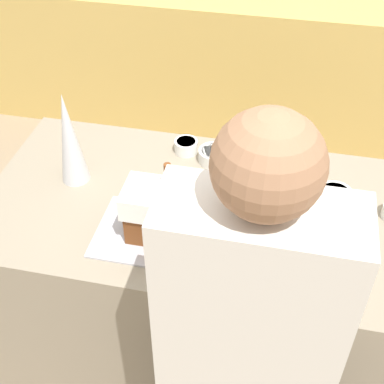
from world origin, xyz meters
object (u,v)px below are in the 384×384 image
object	(u,v)px
gingerbread_house	(154,211)
person	(244,368)
decorative_tree	(69,139)
candy_bowl_center_rear	(335,195)
baking_tray	(155,234)
candy_bowl_near_tray_right	(214,155)
candy_bowl_far_right	(186,146)

from	to	relation	value
gingerbread_house	person	distance (m)	0.60
decorative_tree	candy_bowl_center_rear	bearing A→B (deg)	4.87
person	decorative_tree	bearing A→B (deg)	138.17
baking_tray	decorative_tree	xyz separation A→B (m)	(-0.39, 0.24, 0.19)
candy_bowl_near_tray_right	gingerbread_house	bearing A→B (deg)	-105.36
baking_tray	decorative_tree	distance (m)	0.49
gingerbread_house	candy_bowl_near_tray_right	world-z (taller)	gingerbread_house
gingerbread_house	decorative_tree	size ratio (longest dim) A/B	0.77
person	candy_bowl_far_right	bearing A→B (deg)	111.72
decorative_tree	candy_bowl_center_rear	distance (m)	1.03
baking_tray	candy_bowl_center_rear	distance (m)	0.70
person	candy_bowl_near_tray_right	bearing A→B (deg)	105.56
gingerbread_house	candy_bowl_far_right	world-z (taller)	gingerbread_house
baking_tray	candy_bowl_center_rear	world-z (taller)	candy_bowl_center_rear
candy_bowl_near_tray_right	person	xyz separation A→B (m)	(0.25, -0.91, -0.03)
gingerbread_house	person	xyz separation A→B (m)	(0.38, -0.45, -0.12)
baking_tray	candy_bowl_far_right	bearing A→B (deg)	89.80
candy_bowl_center_rear	candy_bowl_far_right	bearing A→B (deg)	163.82
candy_bowl_near_tray_right	candy_bowl_center_rear	bearing A→B (deg)	-15.75
gingerbread_house	person	world-z (taller)	person
gingerbread_house	candy_bowl_far_right	bearing A→B (deg)	89.85
baking_tray	person	size ratio (longest dim) A/B	0.24
candy_bowl_far_right	candy_bowl_near_tray_right	bearing A→B (deg)	-17.81
baking_tray	candy_bowl_center_rear	xyz separation A→B (m)	(0.62, 0.32, 0.02)
candy_bowl_far_right	candy_bowl_near_tray_right	xyz separation A→B (m)	(0.13, -0.04, 0.00)
baking_tray	candy_bowl_near_tray_right	xyz separation A→B (m)	(0.13, 0.46, 0.03)
candy_bowl_far_right	candy_bowl_near_tray_right	distance (m)	0.13
candy_bowl_center_rear	person	distance (m)	0.81
gingerbread_house	decorative_tree	distance (m)	0.46
gingerbread_house	decorative_tree	xyz separation A→B (m)	(-0.39, 0.24, 0.08)
decorative_tree	candy_bowl_center_rear	xyz separation A→B (m)	(1.01, 0.09, -0.17)
baking_tray	candy_bowl_center_rear	bearing A→B (deg)	27.56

